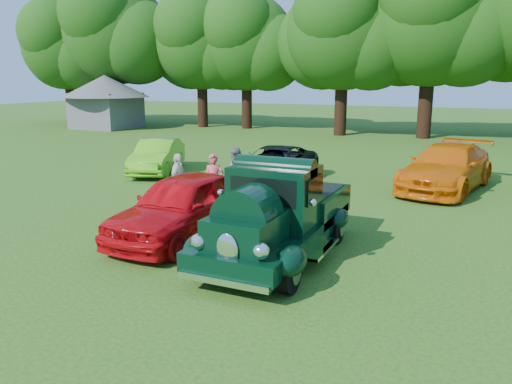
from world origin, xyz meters
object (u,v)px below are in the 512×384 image
at_px(hero_pickup, 279,217).
at_px(back_car_orange, 447,167).
at_px(back_car_black, 275,165).
at_px(spectator_grey, 236,175).
at_px(spectator_white, 178,180).
at_px(gazebo, 106,96).
at_px(back_car_lime, 157,156).
at_px(red_convertible, 183,206).
at_px(spectator_pink, 214,182).

xyz_separation_m(hero_pickup, back_car_orange, (2.71, 8.30, -0.09)).
height_order(back_car_black, spectator_grey, spectator_grey).
bearing_deg(spectator_white, back_car_black, -28.39).
bearing_deg(gazebo, hero_pickup, -42.57).
relative_size(back_car_orange, spectator_white, 3.38).
xyz_separation_m(back_car_black, spectator_grey, (-0.02, -3.05, 0.18)).
bearing_deg(back_car_lime, spectator_grey, -50.91).
relative_size(red_convertible, back_car_lime, 1.13).
bearing_deg(back_car_black, hero_pickup, -68.56).
xyz_separation_m(hero_pickup, back_car_black, (-2.97, 6.97, -0.21)).
bearing_deg(back_car_orange, spectator_grey, -130.76).
distance_m(back_car_lime, back_car_black, 4.98).
bearing_deg(back_car_black, gazebo, 143.48).
height_order(red_convertible, back_car_lime, red_convertible).
bearing_deg(red_convertible, back_car_lime, 130.90).
height_order(hero_pickup, spectator_white, hero_pickup).
bearing_deg(red_convertible, spectator_white, 126.66).
height_order(hero_pickup, red_convertible, hero_pickup).
xyz_separation_m(hero_pickup, spectator_white, (-4.26, 2.71, -0.08)).
bearing_deg(back_car_lime, back_car_black, -18.83).
relative_size(spectator_pink, spectator_grey, 0.97).
bearing_deg(spectator_grey, back_car_lime, -169.60).
distance_m(red_convertible, spectator_white, 3.01).
relative_size(back_car_black, spectator_white, 2.99).
bearing_deg(back_car_lime, red_convertible, -71.00).
bearing_deg(gazebo, spectator_grey, -40.61).
distance_m(back_car_black, back_car_orange, 5.84).
bearing_deg(spectator_pink, back_car_orange, 20.56).
bearing_deg(hero_pickup, gazebo, 137.43).
distance_m(hero_pickup, back_car_orange, 8.73).
relative_size(back_car_orange, spectator_pink, 3.29).
xyz_separation_m(back_car_orange, spectator_grey, (-5.70, -4.38, 0.06)).
distance_m(spectator_pink, gazebo, 25.82).
bearing_deg(back_car_orange, spectator_pink, -125.47).
height_order(hero_pickup, back_car_orange, hero_pickup).
relative_size(hero_pickup, back_car_orange, 0.96).
bearing_deg(hero_pickup, spectator_grey, 127.35).
bearing_deg(spectator_white, back_car_orange, -62.81).
relative_size(red_convertible, spectator_grey, 2.71).
distance_m(hero_pickup, back_car_black, 7.58).
relative_size(back_car_black, gazebo, 0.72).
relative_size(back_car_orange, gazebo, 0.82).
bearing_deg(spectator_white, gazebo, 33.85).
relative_size(spectator_grey, gazebo, 0.26).
bearing_deg(gazebo, back_car_orange, -25.82).
distance_m(back_car_lime, gazebo, 19.64).
bearing_deg(red_convertible, gazebo, 135.73).
height_order(back_car_black, back_car_orange, back_car_orange).
distance_m(back_car_lime, back_car_orange, 10.76).
height_order(back_car_lime, spectator_pink, spectator_pink).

